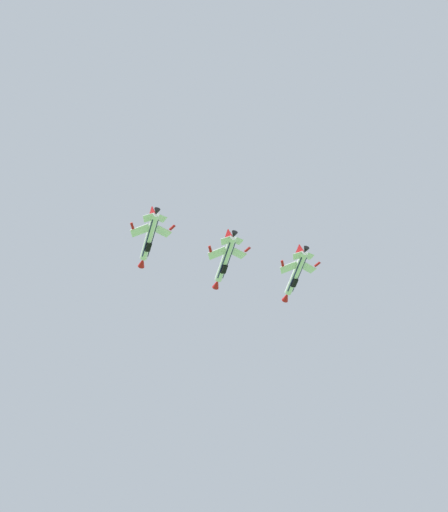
# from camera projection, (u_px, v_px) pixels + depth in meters

# --- Properties ---
(fighter_jet_lead) EXTENTS (9.89, 15.80, 4.85)m
(fighter_jet_lead) POSITION_uv_depth(u_px,v_px,m) (149.00, 238.00, 185.51)
(fighter_jet_lead) COLOR white
(fighter_jet_left_wing) EXTENTS (9.81, 15.80, 4.95)m
(fighter_jet_left_wing) POSITION_uv_depth(u_px,v_px,m) (225.00, 260.00, 188.56)
(fighter_jet_left_wing) COLOR white
(fighter_jet_right_wing) EXTENTS (9.90, 15.80, 4.84)m
(fighter_jet_right_wing) POSITION_uv_depth(u_px,v_px,m) (296.00, 274.00, 195.47)
(fighter_jet_right_wing) COLOR white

